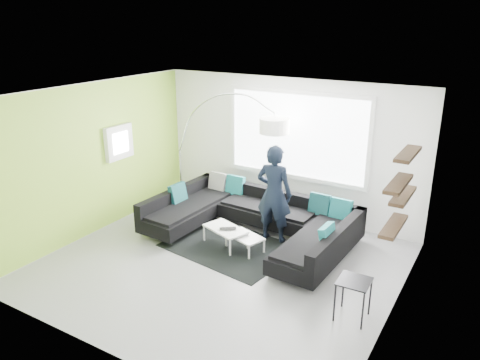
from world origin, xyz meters
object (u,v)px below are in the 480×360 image
object	(u,v)px
arc_lamp	(179,151)
laptop	(228,230)
side_table	(353,299)
person	(274,194)
sectional_sofa	(249,222)
coffee_table	(235,239)

from	to	relation	value
arc_lamp	laptop	world-z (taller)	arc_lamp
side_table	person	world-z (taller)	person
sectional_sofa	arc_lamp	xyz separation A→B (m)	(-1.99, 0.57, 0.93)
person	laptop	bearing A→B (deg)	46.48
sectional_sofa	laptop	xyz separation A→B (m)	(-0.17, -0.46, 0.00)
laptop	person	bearing A→B (deg)	16.99
sectional_sofa	side_table	size ratio (longest dim) A/B	6.39
sectional_sofa	person	distance (m)	0.71
coffee_table	laptop	distance (m)	0.22
arc_lamp	sectional_sofa	bearing A→B (deg)	-18.20
side_table	laptop	xyz separation A→B (m)	(-2.54, 0.89, 0.06)
side_table	laptop	size ratio (longest dim) A/B	1.67
sectional_sofa	arc_lamp	distance (m)	2.27
sectional_sofa	side_table	xyz separation A→B (m)	(2.37, -1.35, -0.05)
sectional_sofa	side_table	distance (m)	2.73
sectional_sofa	person	world-z (taller)	person
laptop	sectional_sofa	bearing A→B (deg)	35.10
sectional_sofa	person	bearing A→B (deg)	34.16
coffee_table	side_table	size ratio (longest dim) A/B	1.76
arc_lamp	side_table	bearing A→B (deg)	-25.99
coffee_table	laptop	world-z (taller)	laptop
sectional_sofa	coffee_table	distance (m)	0.44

